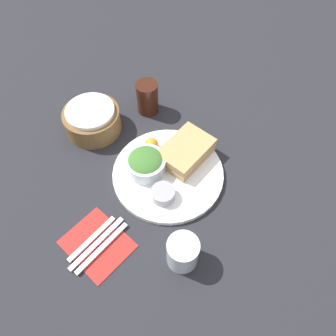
# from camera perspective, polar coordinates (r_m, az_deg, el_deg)

# --- Properties ---
(ground_plane) EXTENTS (4.00, 4.00, 0.00)m
(ground_plane) POSITION_cam_1_polar(r_m,az_deg,el_deg) (0.91, 0.00, -1.22)
(ground_plane) COLOR #232328
(plate) EXTENTS (0.31, 0.31, 0.01)m
(plate) POSITION_cam_1_polar(r_m,az_deg,el_deg) (0.90, 0.00, -0.97)
(plate) COLOR white
(plate) RESTS_ON ground_plane
(sandwich) EXTENTS (0.15, 0.11, 0.05)m
(sandwich) POSITION_cam_1_polar(r_m,az_deg,el_deg) (0.91, 3.18, 2.90)
(sandwich) COLOR tan
(sandwich) RESTS_ON plate
(salad_bowl) EXTENTS (0.11, 0.11, 0.06)m
(salad_bowl) POSITION_cam_1_polar(r_m,az_deg,el_deg) (0.88, -3.92, 0.86)
(salad_bowl) COLOR silver
(salad_bowl) RESTS_ON plate
(dressing_cup) EXTENTS (0.06, 0.06, 0.03)m
(dressing_cup) POSITION_cam_1_polar(r_m,az_deg,el_deg) (0.85, -0.88, -4.53)
(dressing_cup) COLOR #99999E
(dressing_cup) RESTS_ON plate
(orange_wedge) EXTENTS (0.04, 0.04, 0.04)m
(orange_wedge) POSITION_cam_1_polar(r_m,az_deg,el_deg) (0.93, -2.87, 4.14)
(orange_wedge) COLOR orange
(orange_wedge) RESTS_ON plate
(drink_glass) EXTENTS (0.07, 0.07, 0.10)m
(drink_glass) POSITION_cam_1_polar(r_m,az_deg,el_deg) (1.03, -3.60, 12.13)
(drink_glass) COLOR #38190F
(drink_glass) RESTS_ON ground_plane
(bread_basket) EXTENTS (0.17, 0.17, 0.08)m
(bread_basket) POSITION_cam_1_polar(r_m,az_deg,el_deg) (1.01, -13.05, 8.21)
(bread_basket) COLOR brown
(bread_basket) RESTS_ON ground_plane
(napkin) EXTENTS (0.13, 0.16, 0.00)m
(napkin) POSITION_cam_1_polar(r_m,az_deg,el_deg) (0.84, -12.22, -12.78)
(napkin) COLOR #B22823
(napkin) RESTS_ON ground_plane
(fork) EXTENTS (0.16, 0.02, 0.01)m
(fork) POSITION_cam_1_polar(r_m,az_deg,el_deg) (0.83, -11.43, -13.47)
(fork) COLOR silver
(fork) RESTS_ON napkin
(knife) EXTENTS (0.17, 0.02, 0.01)m
(knife) POSITION_cam_1_polar(r_m,az_deg,el_deg) (0.83, -12.28, -12.67)
(knife) COLOR silver
(knife) RESTS_ON napkin
(spoon) EXTENTS (0.15, 0.02, 0.01)m
(spoon) POSITION_cam_1_polar(r_m,az_deg,el_deg) (0.84, -13.11, -11.88)
(spoon) COLOR silver
(spoon) RESTS_ON napkin
(water_glass) EXTENTS (0.07, 0.07, 0.09)m
(water_glass) POSITION_cam_1_polar(r_m,az_deg,el_deg) (0.77, 2.56, -14.47)
(water_glass) COLOR silver
(water_glass) RESTS_ON ground_plane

